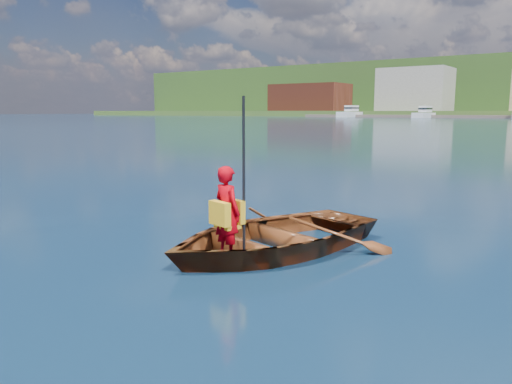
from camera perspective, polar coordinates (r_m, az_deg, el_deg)
name	(u,v)px	position (r m, az deg, el deg)	size (l,w,h in m)	color
ground	(255,268)	(6.43, -0.13, -8.63)	(600.00, 600.00, 0.00)	#132B3F
rowboat	(272,236)	(7.13, 1.82, -5.03)	(3.33, 4.05, 0.73)	brown
child_paddler	(228,212)	(6.35, -3.28, -2.32)	(0.49, 0.41, 2.06)	#B8000C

